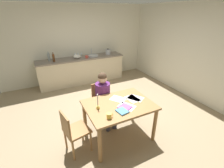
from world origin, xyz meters
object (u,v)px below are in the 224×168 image
(chair_at_table, at_px, (101,100))
(bottle_vinegar, at_px, (54,58))
(chair_side_empty, at_px, (74,130))
(teacup_on_counter, at_px, (87,57))
(sink_unit, at_px, (93,55))
(coffee_mug, at_px, (109,116))
(book_cookery, at_px, (122,111))
(wine_glass_near_sink, at_px, (81,53))
(candlestick, at_px, (98,104))
(bottle_oil, at_px, (49,57))
(stovetop_kettle, at_px, (108,52))
(wine_glass_by_kettle, at_px, (78,54))
(wine_glass_back_left, at_px, (75,54))
(dining_table, at_px, (119,109))
(book_magazine, at_px, (125,107))
(person_seated, at_px, (104,96))
(mixing_bowl, at_px, (77,57))

(chair_at_table, relative_size, bottle_vinegar, 3.00)
(chair_side_empty, xyz_separation_m, teacup_on_counter, (1.19, 2.84, 0.46))
(bottle_vinegar, bearing_deg, sink_unit, 4.43)
(chair_side_empty, bearing_deg, sink_unit, 63.77)
(chair_at_table, xyz_separation_m, coffee_mug, (-0.28, -1.01, 0.32))
(book_cookery, bearing_deg, wine_glass_near_sink, 76.22)
(candlestick, relative_size, bottle_oil, 0.97)
(stovetop_kettle, xyz_separation_m, wine_glass_near_sink, (-0.96, 0.15, 0.01))
(candlestick, bearing_deg, wine_glass_by_kettle, 80.84)
(stovetop_kettle, distance_m, wine_glass_by_kettle, 1.09)
(bottle_oil, bearing_deg, wine_glass_by_kettle, 6.12)
(book_cookery, relative_size, wine_glass_back_left, 1.27)
(dining_table, height_order, candlestick, candlestick)
(bottle_vinegar, xyz_separation_m, teacup_on_counter, (1.05, -0.05, -0.08))
(sink_unit, relative_size, bottle_oil, 1.19)
(coffee_mug, bearing_deg, wine_glass_back_left, 84.35)
(chair_at_table, relative_size, book_magazine, 4.40)
(bottle_oil, bearing_deg, stovetop_kettle, -1.31)
(person_seated, bearing_deg, chair_at_table, 92.95)
(candlestick, height_order, teacup_on_counter, candlestick)
(dining_table, bearing_deg, coffee_mug, -138.99)
(book_cookery, relative_size, wine_glass_near_sink, 1.27)
(person_seated, relative_size, book_magazine, 5.96)
(chair_at_table, relative_size, mixing_bowl, 3.53)
(book_cookery, xyz_separation_m, stovetop_kettle, (1.24, 3.24, 0.21))
(mixing_bowl, xyz_separation_m, teacup_on_counter, (0.30, -0.14, -0.01))
(dining_table, relative_size, wine_glass_by_kettle, 8.14)
(book_cookery, distance_m, wine_glass_near_sink, 3.41)
(chair_side_empty, distance_m, wine_glass_back_left, 3.31)
(mixing_bowl, bearing_deg, wine_glass_near_sink, 38.31)
(person_seated, height_order, chair_side_empty, person_seated)
(wine_glass_back_left, bearing_deg, chair_side_empty, -105.66)
(candlestick, bearing_deg, chair_at_table, 62.97)
(candlestick, bearing_deg, coffee_mug, -79.79)
(book_magazine, distance_m, book_cookery, 0.14)
(sink_unit, distance_m, mixing_bowl, 0.58)
(coffee_mug, bearing_deg, book_cookery, 11.75)
(book_magazine, bearing_deg, chair_side_empty, 145.62)
(person_seated, bearing_deg, wine_glass_near_sink, 84.04)
(bottle_vinegar, xyz_separation_m, wine_glass_by_kettle, (0.84, 0.25, -0.02))
(dining_table, distance_m, book_cookery, 0.28)
(wine_glass_by_kettle, height_order, wine_glass_back_left, same)
(dining_table, xyz_separation_m, chair_at_table, (-0.07, 0.70, -0.16))
(chair_at_table, height_order, book_magazine, chair_at_table)
(chair_at_table, relative_size, candlestick, 3.02)
(bottle_vinegar, bearing_deg, bottle_oil, 130.13)
(mixing_bowl, relative_size, wine_glass_back_left, 1.62)
(bottle_oil, height_order, stovetop_kettle, bottle_oil)
(chair_at_table, relative_size, person_seated, 0.74)
(teacup_on_counter, bearing_deg, bottle_vinegar, 177.24)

